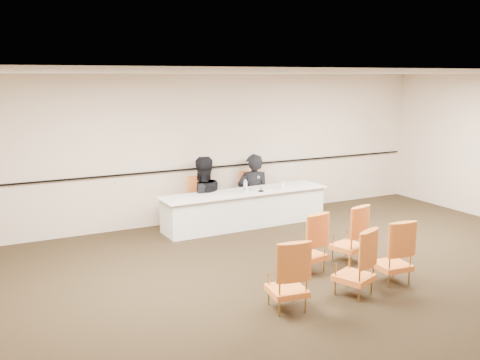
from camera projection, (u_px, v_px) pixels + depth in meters
name	position (u px, v px, depth m)	size (l,w,h in m)	color
floor	(333.00, 280.00, 7.87)	(10.00, 10.00, 0.00)	black
ceiling	(341.00, 73.00, 7.29)	(10.00, 10.00, 0.00)	white
wall_back	(218.00, 147.00, 11.07)	(10.00, 0.04, 3.00)	beige
wall_rail	(219.00, 167.00, 11.11)	(9.80, 0.04, 0.03)	black
panel_table	(245.00, 208.00, 10.69)	(3.47, 0.81, 0.70)	white
panelist_main	(253.00, 198.00, 11.37)	(0.69, 0.45, 1.88)	black
panelist_main_chair	(253.00, 195.00, 11.35)	(0.50, 0.50, 0.95)	orange
panelist_second	(202.00, 204.00, 10.81)	(0.94, 0.73, 1.93)	black
panelist_second_chair	(202.00, 201.00, 10.79)	(0.50, 0.50, 0.95)	orange
papers	(267.00, 189.00, 10.86)	(0.30, 0.22, 0.00)	silver
microphone	(261.00, 184.00, 10.59)	(0.11, 0.21, 0.30)	black
water_bottle	(245.00, 186.00, 10.55)	(0.08, 0.08, 0.26)	teal
drinking_glass	(247.00, 190.00, 10.52)	(0.06, 0.06, 0.10)	white
coffee_cup	(283.00, 185.00, 10.94)	(0.09, 0.09, 0.14)	white
aud_chair_front_mid	(308.00, 242.00, 8.13)	(0.50, 0.50, 0.95)	orange
aud_chair_front_right	(349.00, 233.00, 8.58)	(0.50, 0.50, 0.95)	orange
aud_chair_back_left	(287.00, 274.00, 6.82)	(0.50, 0.50, 0.95)	orange
aud_chair_back_mid	(354.00, 261.00, 7.27)	(0.50, 0.50, 0.95)	orange
aud_chair_back_right	(392.00, 251.00, 7.73)	(0.50, 0.50, 0.95)	orange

